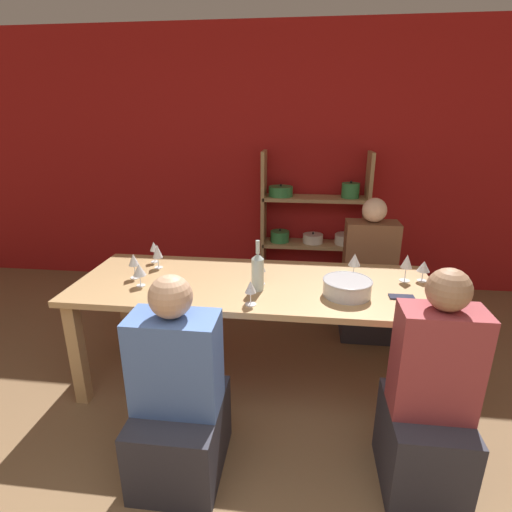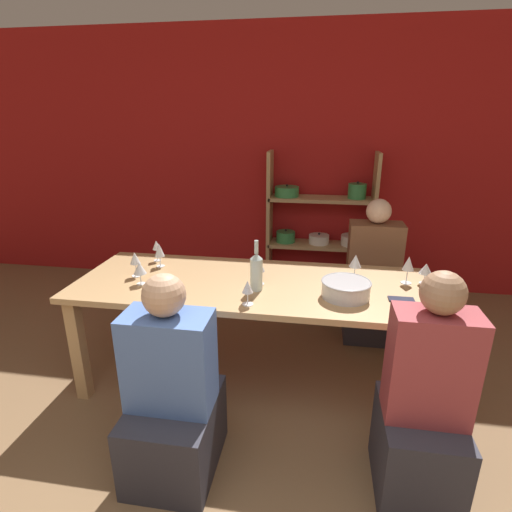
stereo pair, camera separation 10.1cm
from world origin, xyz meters
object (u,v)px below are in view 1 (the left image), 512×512
wine_glass_red_a (260,266)px  wine_glass_empty_a (355,260)px  wine_glass_red_b (251,288)px  person_near_a (427,414)px  person_far_a (367,285)px  person_near_b (179,406)px  cell_phone (402,297)px  mixing_bowl (347,287)px  wine_glass_white_b (157,252)px  wine_glass_red_c (424,267)px  wine_glass_empty_b (154,247)px  wine_glass_red_d (407,262)px  wine_glass_white_a (134,261)px  wine_glass_empty_c (139,270)px  shelf_unit (313,237)px  dining_table (254,294)px  wine_bottle_green (258,271)px

wine_glass_red_a → wine_glass_empty_a: 0.66m
wine_glass_red_b → person_near_a: size_ratio=0.13×
wine_glass_red_b → wine_glass_empty_a: bearing=38.8°
person_far_a → person_near_b: bearing=54.7°
cell_phone → person_near_b: bearing=-150.6°
mixing_bowl → wine_glass_white_b: size_ratio=1.71×
wine_glass_red_b → person_far_a: (0.86, 1.17, -0.44)m
wine_glass_red_c → wine_glass_empty_b: bearing=175.7°
wine_glass_red_b → wine_glass_red_d: 1.09m
wine_glass_white_a → wine_glass_empty_c: wine_glass_white_a is taller
shelf_unit → wine_glass_empty_c: 2.19m
person_near_a → wine_glass_empty_a: bearing=106.4°
wine_glass_empty_b → wine_glass_empty_a: bearing=-4.6°
dining_table → wine_glass_red_d: bearing=8.2°
wine_glass_red_d → person_near_b: 1.68m
wine_glass_empty_a → person_near_b: person_near_b is taller
wine_glass_white_a → cell_phone: size_ratio=1.15×
person_near_b → wine_glass_red_b: bearing=57.2°
wine_glass_white_a → person_near_a: person_near_a is taller
wine_bottle_green → cell_phone: size_ratio=2.18×
cell_phone → wine_glass_white_b: bearing=169.1°
shelf_unit → wine_glass_white_b: bearing=-127.1°
wine_glass_white_a → wine_glass_red_b: 0.90m
wine_glass_white_b → wine_glass_empty_b: bearing=121.4°
wine_glass_red_d → person_near_a: bearing=-93.5°
cell_phone → person_far_a: (-0.04, 0.97, -0.34)m
wine_glass_red_c → wine_glass_empty_c: size_ratio=0.93×
wine_glass_red_a → person_near_b: 0.99m
shelf_unit → mixing_bowl: size_ratio=4.90×
wine_glass_white_a → wine_glass_red_d: (1.82, 0.17, 0.01)m
wine_bottle_green → person_far_a: 1.35m
dining_table → wine_glass_white_b: 0.78m
person_far_a → cell_phone: bearing=92.5°
wine_glass_red_c → wine_glass_empty_c: wine_glass_empty_c is taller
wine_glass_red_a → wine_glass_red_d: wine_glass_red_d is taller
shelf_unit → person_far_a: 1.00m
wine_bottle_green → wine_glass_empty_b: 0.94m
cell_phone → person_far_a: 1.03m
wine_glass_empty_b → cell_phone: 1.78m
wine_glass_white_b → cell_phone: (1.65, -0.32, -0.12)m
dining_table → wine_glass_white_a: wine_glass_white_a is taller
wine_glass_empty_c → person_near_a: person_near_a is taller
wine_glass_white_a → wine_glass_empty_a: bearing=7.8°
shelf_unit → wine_glass_empty_c: size_ratio=9.82×
dining_table → wine_bottle_green: 0.25m
wine_glass_red_b → mixing_bowl: bearing=19.3°
wine_glass_empty_b → cell_phone: size_ratio=1.07×
wine_glass_empty_a → wine_glass_empty_b: bearing=175.4°
wine_glass_red_d → person_near_b: size_ratio=0.17×
wine_glass_white_b → dining_table: bearing=-14.2°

